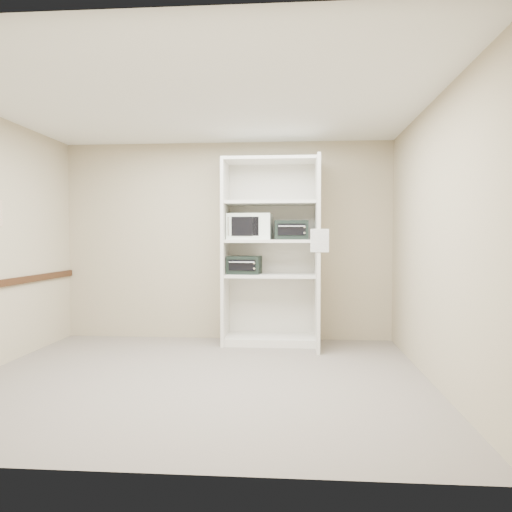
# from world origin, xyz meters

# --- Properties ---
(floor) EXTENTS (4.50, 4.00, 0.01)m
(floor) POSITION_xyz_m (0.00, 0.00, 0.00)
(floor) COLOR slate
(floor) RESTS_ON ground
(ceiling) EXTENTS (4.50, 4.00, 0.01)m
(ceiling) POSITION_xyz_m (0.00, 0.00, 2.70)
(ceiling) COLOR white
(wall_back) EXTENTS (4.50, 0.02, 2.70)m
(wall_back) POSITION_xyz_m (0.00, 2.00, 1.35)
(wall_back) COLOR tan
(wall_back) RESTS_ON ground
(wall_front) EXTENTS (4.50, 0.02, 2.70)m
(wall_front) POSITION_xyz_m (0.00, -2.00, 1.35)
(wall_front) COLOR tan
(wall_front) RESTS_ON ground
(wall_right) EXTENTS (0.02, 4.00, 2.70)m
(wall_right) POSITION_xyz_m (2.25, 0.00, 1.35)
(wall_right) COLOR tan
(wall_right) RESTS_ON ground
(shelving_unit) EXTENTS (1.24, 0.92, 2.42)m
(shelving_unit) POSITION_xyz_m (0.67, 1.70, 1.13)
(shelving_unit) COLOR silver
(shelving_unit) RESTS_ON floor
(microwave) EXTENTS (0.59, 0.46, 0.34)m
(microwave) POSITION_xyz_m (0.35, 1.75, 1.54)
(microwave) COLOR white
(microwave) RESTS_ON shelving_unit
(toaster_oven_upper) EXTENTS (0.45, 0.35, 0.25)m
(toaster_oven_upper) POSITION_xyz_m (0.89, 1.70, 1.49)
(toaster_oven_upper) COLOR black
(toaster_oven_upper) RESTS_ON shelving_unit
(toaster_oven_lower) EXTENTS (0.45, 0.36, 0.23)m
(toaster_oven_lower) POSITION_xyz_m (0.28, 1.67, 1.04)
(toaster_oven_lower) COLOR black
(toaster_oven_lower) RESTS_ON shelving_unit
(paper_sign) EXTENTS (0.21, 0.01, 0.27)m
(paper_sign) POSITION_xyz_m (1.23, 1.07, 1.36)
(paper_sign) COLOR white
(paper_sign) RESTS_ON shelving_unit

